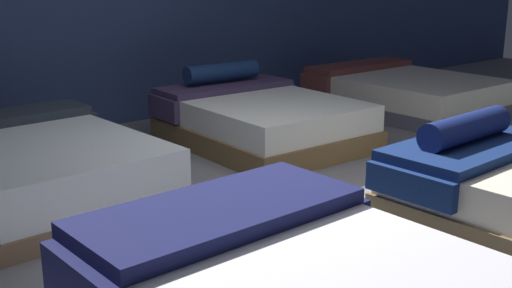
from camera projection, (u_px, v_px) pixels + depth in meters
ground_plane at (268, 207)px, 4.84m from camera, size 18.00×18.00×0.02m
bed_5 at (40, 167)px, 4.96m from camera, size 1.56×2.04×0.55m
bed_6 at (261, 119)px, 6.50m from camera, size 1.65×2.04×0.74m
bed_7 at (405, 93)px, 8.00m from camera, size 1.73×2.18×0.51m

